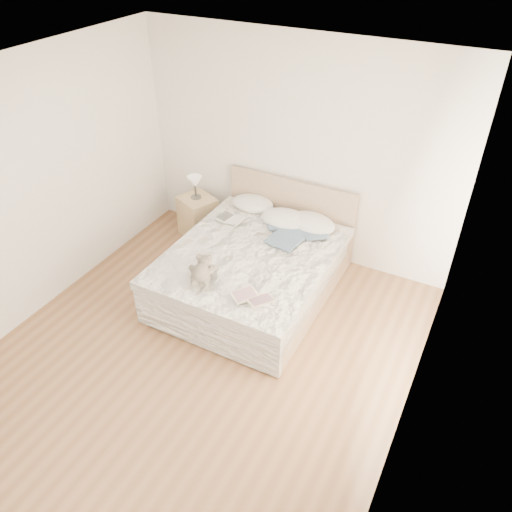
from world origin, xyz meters
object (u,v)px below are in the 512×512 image
(childrens_book, at_px, (253,298))
(photo_book, at_px, (231,219))
(bed, at_px, (254,269))
(nightstand, at_px, (198,216))
(table_lamp, at_px, (195,183))
(teddy_bear, at_px, (201,278))

(childrens_book, bearing_deg, photo_book, 162.17)
(bed, relative_size, childrens_book, 5.81)
(nightstand, height_order, photo_book, photo_book)
(table_lamp, bearing_deg, bed, -30.25)
(nightstand, distance_m, table_lamp, 0.50)
(bed, distance_m, teddy_bear, 0.88)
(bed, xyz_separation_m, childrens_book, (0.40, -0.79, 0.32))
(nightstand, relative_size, teddy_bear, 1.59)
(photo_book, distance_m, childrens_book, 1.49)
(bed, bearing_deg, teddy_bear, -104.40)
(bed, relative_size, photo_book, 6.26)
(table_lamp, relative_size, photo_book, 0.89)
(childrens_book, bearing_deg, teddy_bear, -146.57)
(bed, bearing_deg, nightstand, 149.90)
(table_lamp, height_order, photo_book, table_lamp)
(table_lamp, relative_size, teddy_bear, 0.87)
(teddy_bear, bearing_deg, bed, 50.66)
(bed, distance_m, photo_book, 0.72)
(nightstand, bearing_deg, bed, -30.10)
(nightstand, bearing_deg, teddy_bear, -55.27)
(childrens_book, distance_m, teddy_bear, 0.60)
(childrens_book, bearing_deg, table_lamp, 171.44)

